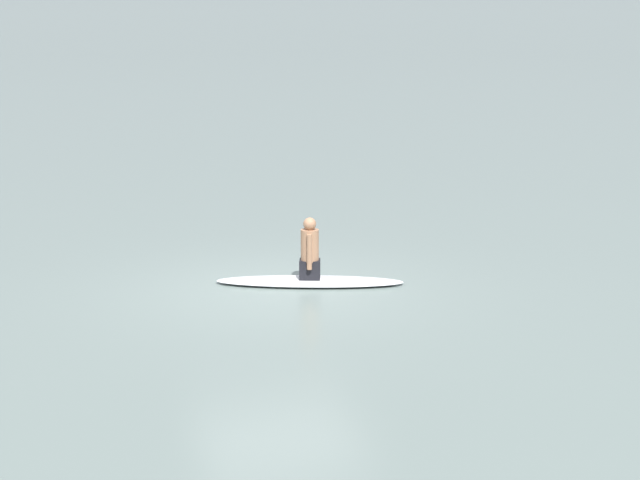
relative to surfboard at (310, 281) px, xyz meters
The scene contains 3 objects.
ground_plane 0.57m from the surfboard, 163.78° to the right, with size 400.00×400.00×0.00m, color slate.
surfboard is the anchor object (origin of this frame).
person_paddler 0.47m from the surfboard, 90.00° to the right, with size 0.38×0.41×0.94m.
Camera 1 is at (-5.19, -15.62, 4.61)m, focal length 64.47 mm.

